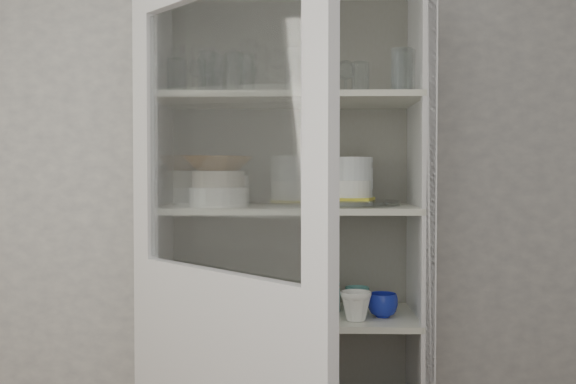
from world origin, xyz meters
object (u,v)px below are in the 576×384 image
at_px(goblet_0, 199,77).
at_px(yellow_trivet, 351,199).
at_px(grey_bowl_stack, 352,181).
at_px(measuring_cups, 225,310).
at_px(cream_bowl, 219,179).
at_px(pantry_cabinet, 288,288).
at_px(goblet_1, 248,81).
at_px(terracotta_bowl, 218,164).
at_px(white_ramekin, 351,189).
at_px(goblet_2, 297,78).
at_px(mug_blue, 383,305).
at_px(teal_jar, 329,298).
at_px(glass_platter, 351,203).
at_px(cupboard_door, 219,349).
at_px(plate_stack_back, 225,190).
at_px(mug_teal, 357,298).
at_px(white_canister, 195,291).
at_px(plate_stack_front, 219,197).
at_px(goblet_3, 345,79).
at_px(mug_white, 356,306).

bearing_deg(goblet_0, yellow_trivet, -10.66).
bearing_deg(grey_bowl_stack, measuring_cups, -169.31).
bearing_deg(cream_bowl, pantry_cabinet, 30.43).
bearing_deg(goblet_1, terracotta_bowl, -114.11).
xyz_separation_m(pantry_cabinet, white_ramekin, (0.23, -0.07, 0.38)).
height_order(goblet_2, mug_blue, goblet_2).
bearing_deg(measuring_cups, teal_jar, 14.07).
xyz_separation_m(cream_bowl, glass_platter, (0.48, 0.07, -0.09)).
relative_size(cupboard_door, goblet_0, 10.97).
bearing_deg(white_ramekin, yellow_trivet, 180.00).
distance_m(yellow_trivet, grey_bowl_stack, 0.07).
bearing_deg(yellow_trivet, plate_stack_back, 165.39).
xyz_separation_m(terracotta_bowl, white_ramekin, (0.48, 0.07, -0.09)).
xyz_separation_m(teal_jar, measuring_cups, (-0.38, -0.10, -0.03)).
relative_size(pantry_cabinet, glass_platter, 5.90).
bearing_deg(mug_teal, white_canister, -169.68).
xyz_separation_m(pantry_cabinet, plate_stack_front, (-0.25, -0.15, 0.36)).
xyz_separation_m(glass_platter, mug_blue, (0.11, -0.05, -0.37)).
distance_m(pantry_cabinet, white_canister, 0.36).
relative_size(goblet_3, plate_stack_back, 0.90).
xyz_separation_m(terracotta_bowl, mug_teal, (0.51, 0.15, -0.51)).
height_order(teal_jar, measuring_cups, teal_jar).
height_order(cupboard_door, mug_teal, cupboard_door).
height_order(pantry_cabinet, white_canister, pantry_cabinet).
relative_size(cupboard_door, plate_stack_back, 10.53).
bearing_deg(white_ramekin, teal_jar, 156.48).
height_order(goblet_1, goblet_3, goblet_3).
relative_size(goblet_1, plate_stack_back, 0.85).
relative_size(teal_jar, white_canister, 0.76).
distance_m(goblet_1, white_canister, 0.84).
height_order(goblet_2, white_ramekin, goblet_2).
xyz_separation_m(cream_bowl, white_canister, (-0.11, 0.13, -0.43)).
xyz_separation_m(goblet_1, teal_jar, (0.31, -0.09, -0.83)).
height_order(cupboard_door, plate_stack_back, cupboard_door).
relative_size(pantry_cabinet, yellow_trivet, 13.45).
distance_m(grey_bowl_stack, mug_white, 0.46).
bearing_deg(plate_stack_back, glass_platter, -14.61).
xyz_separation_m(goblet_1, grey_bowl_stack, (0.40, -0.10, -0.39)).
height_order(plate_stack_front, white_ramekin, white_ramekin).
distance_m(mug_blue, measuring_cups, 0.57).
bearing_deg(terracotta_bowl, pantry_cabinet, 30.43).
bearing_deg(teal_jar, goblet_0, 171.56).
relative_size(cream_bowl, teal_jar, 1.80).
relative_size(plate_stack_front, white_canister, 1.55).
height_order(goblet_3, teal_jar, goblet_3).
relative_size(grey_bowl_stack, mug_blue, 1.65).
xyz_separation_m(goblet_1, measuring_cups, (-0.07, -0.19, -0.86)).
bearing_deg(mug_teal, cream_bowl, -154.74).
bearing_deg(goblet_2, glass_platter, -32.08).
bearing_deg(goblet_0, grey_bowl_stack, -7.86).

